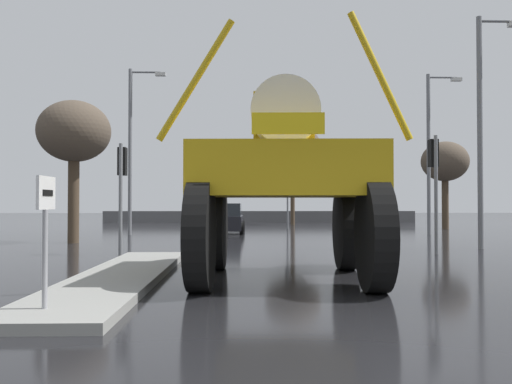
{
  "coord_description": "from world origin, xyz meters",
  "views": [
    {
      "loc": [
        -1.5,
        -5.41,
        1.53
      ],
      "look_at": [
        -1.09,
        9.41,
        1.84
      ],
      "focal_mm": 37.61,
      "sensor_mm": 36.0,
      "label": 1
    }
  ],
  "objects_px": {
    "oversize_sprayer": "(284,180)",
    "traffic_signal_near_right": "(434,168)",
    "lane_arrow_sign": "(46,217)",
    "traffic_signal_far_right": "(287,189)",
    "traffic_signal_near_left": "(122,174)",
    "bare_tree_far_center": "(293,148)",
    "traffic_signal_far_left": "(205,187)",
    "bare_tree_right": "(445,162)",
    "sedan_ahead": "(226,219)",
    "streetlight_near_right": "(483,120)",
    "streetlight_far_right": "(431,145)",
    "bare_tree_left": "(74,133)",
    "streetlight_far_left": "(133,143)"
  },
  "relations": [
    {
      "from": "oversize_sprayer",
      "to": "bare_tree_left",
      "type": "distance_m",
      "value": 12.55
    },
    {
      "from": "sedan_ahead",
      "to": "streetlight_far_right",
      "type": "relative_size",
      "value": 0.53
    },
    {
      "from": "lane_arrow_sign",
      "to": "bare_tree_left",
      "type": "distance_m",
      "value": 14.47
    },
    {
      "from": "traffic_signal_near_left",
      "to": "traffic_signal_far_left",
      "type": "distance_m",
      "value": 15.88
    },
    {
      "from": "traffic_signal_near_right",
      "to": "streetlight_near_right",
      "type": "bearing_deg",
      "value": 36.16
    },
    {
      "from": "streetlight_far_left",
      "to": "bare_tree_right",
      "type": "height_order",
      "value": "streetlight_far_left"
    },
    {
      "from": "traffic_signal_far_left",
      "to": "bare_tree_left",
      "type": "bearing_deg",
      "value": -110.97
    },
    {
      "from": "streetlight_near_right",
      "to": "bare_tree_far_center",
      "type": "height_order",
      "value": "streetlight_near_right"
    },
    {
      "from": "traffic_signal_near_left",
      "to": "streetlight_far_left",
      "type": "xyz_separation_m",
      "value": [
        -1.67,
        9.87,
        2.05
      ]
    },
    {
      "from": "lane_arrow_sign",
      "to": "oversize_sprayer",
      "type": "relative_size",
      "value": 0.33
    },
    {
      "from": "oversize_sprayer",
      "to": "sedan_ahead",
      "type": "height_order",
      "value": "oversize_sprayer"
    },
    {
      "from": "streetlight_near_right",
      "to": "streetlight_far_left",
      "type": "bearing_deg",
      "value": 148.57
    },
    {
      "from": "traffic_signal_far_right",
      "to": "streetlight_near_right",
      "type": "height_order",
      "value": "streetlight_near_right"
    },
    {
      "from": "traffic_signal_near_left",
      "to": "traffic_signal_far_right",
      "type": "bearing_deg",
      "value": 68.19
    },
    {
      "from": "traffic_signal_near_left",
      "to": "bare_tree_far_center",
      "type": "distance_m",
      "value": 23.21
    },
    {
      "from": "traffic_signal_near_left",
      "to": "bare_tree_far_center",
      "type": "xyz_separation_m",
      "value": [
        7.22,
        21.84,
        3.08
      ]
    },
    {
      "from": "lane_arrow_sign",
      "to": "bare_tree_left",
      "type": "relative_size",
      "value": 0.32
    },
    {
      "from": "sedan_ahead",
      "to": "streetlight_near_right",
      "type": "relative_size",
      "value": 0.53
    },
    {
      "from": "lane_arrow_sign",
      "to": "oversize_sprayer",
      "type": "xyz_separation_m",
      "value": [
        3.44,
        3.69,
        0.66
      ]
    },
    {
      "from": "traffic_signal_near_right",
      "to": "traffic_signal_far_right",
      "type": "xyz_separation_m",
      "value": [
        -3.11,
        15.82,
        -0.23
      ]
    },
    {
      "from": "bare_tree_far_center",
      "to": "bare_tree_right",
      "type": "bearing_deg",
      "value": -38.42
    },
    {
      "from": "lane_arrow_sign",
      "to": "traffic_signal_far_right",
      "type": "relative_size",
      "value": 0.53
    },
    {
      "from": "lane_arrow_sign",
      "to": "traffic_signal_far_right",
      "type": "bearing_deg",
      "value": 77.84
    },
    {
      "from": "traffic_signal_far_right",
      "to": "streetlight_far_right",
      "type": "bearing_deg",
      "value": -42.34
    },
    {
      "from": "oversize_sprayer",
      "to": "traffic_signal_near_left",
      "type": "height_order",
      "value": "oversize_sprayer"
    },
    {
      "from": "traffic_signal_far_left",
      "to": "streetlight_far_left",
      "type": "xyz_separation_m",
      "value": [
        -3.06,
        -5.95,
        1.95
      ]
    },
    {
      "from": "oversize_sprayer",
      "to": "traffic_signal_near_right",
      "type": "xyz_separation_m",
      "value": [
        5.0,
        5.28,
        0.6
      ]
    },
    {
      "from": "traffic_signal_near_left",
      "to": "traffic_signal_far_right",
      "type": "xyz_separation_m",
      "value": [
        6.33,
        15.82,
        -0.02
      ]
    },
    {
      "from": "traffic_signal_far_left",
      "to": "bare_tree_left",
      "type": "distance_m",
      "value": 12.06
    },
    {
      "from": "streetlight_far_left",
      "to": "bare_tree_far_center",
      "type": "height_order",
      "value": "streetlight_far_left"
    },
    {
      "from": "oversize_sprayer",
      "to": "traffic_signal_near_right",
      "type": "height_order",
      "value": "oversize_sprayer"
    },
    {
      "from": "traffic_signal_far_left",
      "to": "bare_tree_far_center",
      "type": "distance_m",
      "value": 8.9
    },
    {
      "from": "sedan_ahead",
      "to": "bare_tree_right",
      "type": "bearing_deg",
      "value": -72.38
    },
    {
      "from": "traffic_signal_far_left",
      "to": "bare_tree_right",
      "type": "distance_m",
      "value": 14.32
    },
    {
      "from": "lane_arrow_sign",
      "to": "bare_tree_right",
      "type": "xyz_separation_m",
      "value": [
        14.63,
        24.15,
        2.59
      ]
    },
    {
      "from": "oversize_sprayer",
      "to": "traffic_signal_near_right",
      "type": "bearing_deg",
      "value": -41.05
    },
    {
      "from": "sedan_ahead",
      "to": "traffic_signal_far_right",
      "type": "distance_m",
      "value": 5.83
    },
    {
      "from": "streetlight_far_left",
      "to": "streetlight_far_right",
      "type": "distance_m",
      "value": 14.56
    },
    {
      "from": "streetlight_far_left",
      "to": "bare_tree_far_center",
      "type": "relative_size",
      "value": 1.12
    },
    {
      "from": "sedan_ahead",
      "to": "bare_tree_far_center",
      "type": "relative_size",
      "value": 0.58
    },
    {
      "from": "oversize_sprayer",
      "to": "bare_tree_far_center",
      "type": "xyz_separation_m",
      "value": [
        2.79,
        27.12,
        3.48
      ]
    },
    {
      "from": "streetlight_far_left",
      "to": "bare_tree_right",
      "type": "bearing_deg",
      "value": 17.06
    },
    {
      "from": "traffic_signal_near_right",
      "to": "traffic_signal_far_right",
      "type": "relative_size",
      "value": 1.09
    },
    {
      "from": "traffic_signal_near_right",
      "to": "bare_tree_right",
      "type": "relative_size",
      "value": 0.69
    },
    {
      "from": "traffic_signal_far_left",
      "to": "bare_tree_right",
      "type": "xyz_separation_m",
      "value": [
        14.23,
        -0.64,
        1.43
      ]
    },
    {
      "from": "traffic_signal_far_right",
      "to": "bare_tree_far_center",
      "type": "relative_size",
      "value": 0.45
    },
    {
      "from": "lane_arrow_sign",
      "to": "streetlight_far_right",
      "type": "xyz_separation_m",
      "value": [
        11.9,
        18.81,
        3.02
      ]
    },
    {
      "from": "oversize_sprayer",
      "to": "streetlight_far_left",
      "type": "relative_size",
      "value": 0.66
    },
    {
      "from": "streetlight_far_right",
      "to": "bare_tree_right",
      "type": "relative_size",
      "value": 1.52
    },
    {
      "from": "bare_tree_right",
      "to": "streetlight_far_left",
      "type": "bearing_deg",
      "value": -162.94
    }
  ]
}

